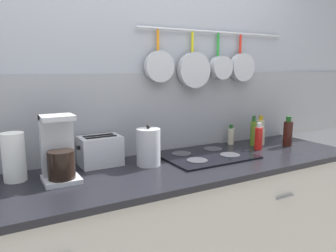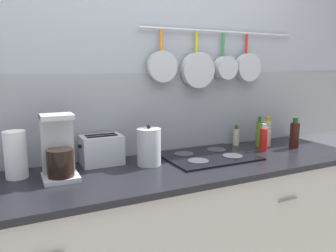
# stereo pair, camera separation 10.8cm
# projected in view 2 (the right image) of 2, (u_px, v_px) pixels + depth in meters

# --- Properties ---
(wall_back) EXTENTS (7.20, 0.16, 2.60)m
(wall_back) POSITION_uv_depth(u_px,v_px,m) (138.00, 100.00, 2.15)
(wall_back) COLOR #999EA8
(wall_back) RESTS_ON ground_plane
(cabinet_base) EXTENTS (2.68, 0.65, 0.88)m
(cabinet_base) POSITION_uv_depth(u_px,v_px,m) (161.00, 244.00, 1.97)
(cabinet_base) COLOR #B7B2A8
(cabinet_base) RESTS_ON ground_plane
(countertop) EXTENTS (2.72, 0.67, 0.03)m
(countertop) POSITION_uv_depth(u_px,v_px,m) (161.00, 171.00, 1.89)
(countertop) COLOR black
(countertop) RESTS_ON cabinet_base
(paper_towel_roll) EXTENTS (0.11, 0.11, 0.25)m
(paper_towel_roll) POSITION_uv_depth(u_px,v_px,m) (16.00, 155.00, 1.70)
(paper_towel_roll) COLOR white
(paper_towel_roll) RESTS_ON countertop
(coffee_maker) EXTENTS (0.18, 0.18, 0.34)m
(coffee_maker) POSITION_uv_depth(u_px,v_px,m) (59.00, 153.00, 1.69)
(coffee_maker) COLOR #B7BABF
(coffee_maker) RESTS_ON countertop
(toaster) EXTENTS (0.26, 0.16, 0.18)m
(toaster) POSITION_uv_depth(u_px,v_px,m) (102.00, 150.00, 1.95)
(toaster) COLOR #B7BABF
(toaster) RESTS_ON countertop
(kettle) EXTENTS (0.14, 0.14, 0.24)m
(kettle) POSITION_uv_depth(u_px,v_px,m) (149.00, 147.00, 1.93)
(kettle) COLOR #B7BABF
(kettle) RESTS_ON countertop
(cooktop) EXTENTS (0.57, 0.46, 0.01)m
(cooktop) POSITION_uv_depth(u_px,v_px,m) (208.00, 156.00, 2.13)
(cooktop) COLOR black
(cooktop) RESTS_ON countertop
(bottle_hot_sauce) EXTENTS (0.05, 0.05, 0.15)m
(bottle_hot_sauce) POSITION_uv_depth(u_px,v_px,m) (236.00, 136.00, 2.44)
(bottle_hot_sauce) COLOR #BFB799
(bottle_hot_sauce) RESTS_ON countertop
(bottle_cooking_wine) EXTENTS (0.05, 0.05, 0.19)m
(bottle_cooking_wine) POSITION_uv_depth(u_px,v_px,m) (263.00, 139.00, 2.27)
(bottle_cooking_wine) COLOR red
(bottle_cooking_wine) RESTS_ON countertop
(bottle_sesame_oil) EXTENTS (0.04, 0.04, 0.22)m
(bottle_sesame_oil) POSITION_uv_depth(u_px,v_px,m) (259.00, 133.00, 2.39)
(bottle_sesame_oil) COLOR #4C721E
(bottle_sesame_oil) RESTS_ON countertop
(bottle_olive_oil) EXTENTS (0.06, 0.06, 0.14)m
(bottle_olive_oil) POSITION_uv_depth(u_px,v_px,m) (267.00, 138.00, 2.41)
(bottle_olive_oil) COLOR #BFB799
(bottle_olive_oil) RESTS_ON countertop
(bottle_vinegar) EXTENTS (0.06, 0.06, 0.20)m
(bottle_vinegar) POSITION_uv_depth(u_px,v_px,m) (267.00, 131.00, 2.51)
(bottle_vinegar) COLOR #BFB799
(bottle_vinegar) RESTS_ON countertop
(bottle_dish_soap) EXTENTS (0.07, 0.07, 0.22)m
(bottle_dish_soap) POSITION_uv_depth(u_px,v_px,m) (295.00, 134.00, 2.36)
(bottle_dish_soap) COLOR #33140F
(bottle_dish_soap) RESTS_ON countertop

